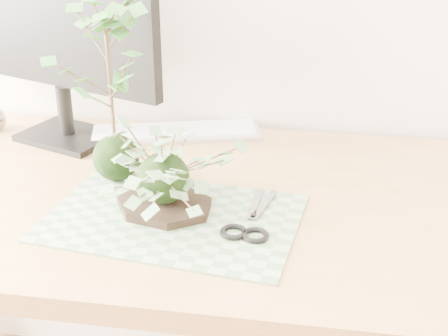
{
  "coord_description": "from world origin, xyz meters",
  "views": [
    {
      "loc": [
        0.15,
        0.21,
        1.29
      ],
      "look_at": [
        0.0,
        1.14,
        0.84
      ],
      "focal_mm": 50.0,
      "sensor_mm": 36.0,
      "label": 1
    }
  ],
  "objects": [
    {
      "name": "scissors",
      "position": [
        0.05,
        1.11,
        0.75
      ],
      "size": [
        0.09,
        0.19,
        0.01
      ],
      "rotation": [
        0.0,
        0.0,
        -0.13
      ],
      "color": "gray",
      "rests_on": "cutting_mat"
    },
    {
      "name": "stone_dish",
      "position": [
        -0.11,
        1.15,
        0.75
      ],
      "size": [
        0.22,
        0.22,
        0.01
      ],
      "primitive_type": "cylinder",
      "rotation": [
        0.0,
        0.0,
        -0.23
      ],
      "color": "black",
      "rests_on": "cutting_mat"
    },
    {
      "name": "desk",
      "position": [
        -0.09,
        1.23,
        0.65
      ],
      "size": [
        1.6,
        0.7,
        0.74
      ],
      "color": "tan",
      "rests_on": "ground_plane"
    },
    {
      "name": "cutting_mat",
      "position": [
        -0.09,
        1.13,
        0.74
      ],
      "size": [
        0.46,
        0.34,
        0.0
      ],
      "primitive_type": "cube",
      "rotation": [
        0.0,
        0.0,
        -0.12
      ],
      "color": "#51764D",
      "rests_on": "desk"
    },
    {
      "name": "monitor",
      "position": [
        -0.41,
        1.45,
        1.0
      ],
      "size": [
        0.49,
        0.22,
        0.45
      ],
      "rotation": [
        0.0,
        0.0,
        -0.36
      ],
      "color": "black",
      "rests_on": "desk"
    },
    {
      "name": "keyboard",
      "position": [
        -0.18,
        1.51,
        0.75
      ],
      "size": [
        0.41,
        0.22,
        0.02
      ],
      "rotation": [
        0.0,
        0.0,
        0.27
      ],
      "color": "#B4B4B5",
      "rests_on": "desk"
    },
    {
      "name": "ivy_kokedama",
      "position": [
        -0.11,
        1.15,
        0.85
      ],
      "size": [
        0.33,
        0.33,
        0.18
      ],
      "rotation": [
        0.0,
        0.0,
        -0.35
      ],
      "color": "black",
      "rests_on": "stone_dish"
    },
    {
      "name": "maple_kokedama",
      "position": [
        -0.23,
        1.27,
        1.01
      ],
      "size": [
        0.24,
        0.24,
        0.38
      ],
      "rotation": [
        0.0,
        0.0,
        -0.24
      ],
      "color": "black",
      "rests_on": "desk"
    }
  ]
}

